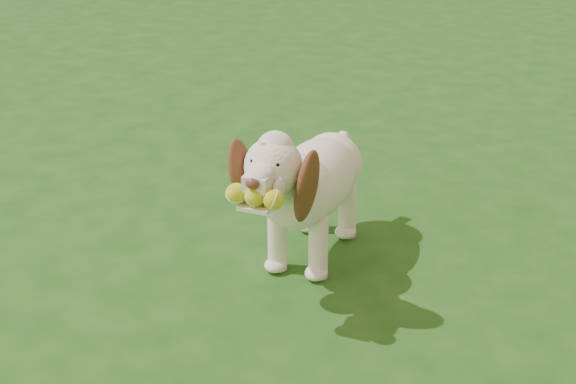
% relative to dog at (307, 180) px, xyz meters
% --- Properties ---
extents(ground, '(80.00, 80.00, 0.00)m').
position_rel_dog_xyz_m(ground, '(0.28, 0.33, -0.36)').
color(ground, '#1B4B15').
rests_on(ground, ground).
extents(dog, '(0.42, 1.04, 0.68)m').
position_rel_dog_xyz_m(dog, '(0.00, 0.00, 0.00)').
color(dog, white).
rests_on(dog, ground).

